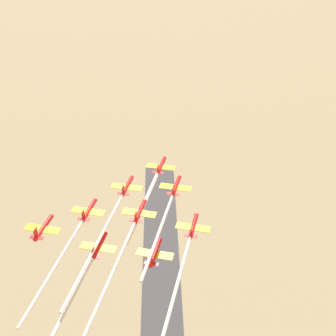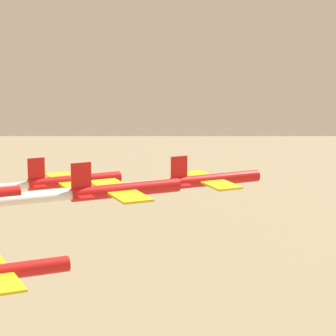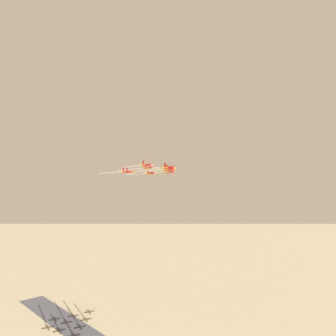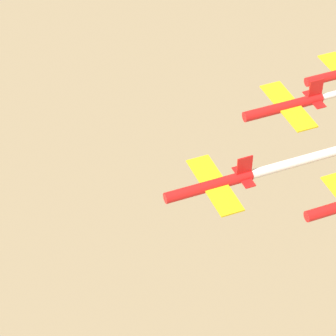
# 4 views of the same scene
# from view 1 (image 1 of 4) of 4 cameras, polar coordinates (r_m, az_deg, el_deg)

# --- Properties ---
(jet_0) EXTENTS (10.81, 11.08, 3.77)m
(jet_0) POSITION_cam_1_polar(r_m,az_deg,el_deg) (166.98, -0.88, 0.22)
(jet_0) COLOR red
(jet_1) EXTENTS (10.81, 11.08, 3.77)m
(jet_1) POSITION_cam_1_polar(r_m,az_deg,el_deg) (157.73, -5.03, -2.26)
(jet_1) COLOR red
(jet_2) EXTENTS (10.81, 11.08, 3.77)m
(jet_2) POSITION_cam_1_polar(r_m,az_deg,el_deg) (152.81, 0.95, -2.30)
(jet_2) COLOR red
(jet_3) EXTENTS (10.81, 11.08, 3.77)m
(jet_3) POSITION_cam_1_polar(r_m,az_deg,el_deg) (150.02, -9.66, -5.16)
(jet_3) COLOR red
(jet_4) EXTENTS (10.81, 11.08, 3.77)m
(jet_4) POSITION_cam_1_polar(r_m,az_deg,el_deg) (143.95, -3.49, -5.40)
(jet_4) COLOR red
(jet_5) EXTENTS (10.81, 11.08, 3.77)m
(jet_5) POSITION_cam_1_polar(r_m,az_deg,el_deg) (142.74, 3.09, -7.16)
(jet_5) COLOR red
(jet_6) EXTENTS (10.81, 11.08, 3.77)m
(jet_6) POSITION_cam_1_polar(r_m,az_deg,el_deg) (141.40, -15.01, -7.10)
(jet_6) COLOR red
(jet_7) EXTENTS (10.81, 11.08, 3.77)m
(jet_7) POSITION_cam_1_polar(r_m,az_deg,el_deg) (137.81, -8.45, -9.44)
(jet_7) COLOR red
(jet_8) EXTENTS (10.81, 11.08, 3.77)m
(jet_8) POSITION_cam_1_polar(r_m,az_deg,el_deg) (133.22, -1.59, -10.35)
(jet_8) COLOR red
(smoke_trail_0) EXTENTS (15.94, 34.64, 1.21)m
(smoke_trail_0) POSITION_cam_1_polar(r_m,az_deg,el_deg) (147.98, -3.00, -4.55)
(smoke_trail_0) COLOR white
(smoke_trail_1) EXTENTS (20.58, 45.95, 0.84)m
(smoke_trail_1) POSITION_cam_1_polar(r_m,az_deg,el_deg) (135.51, -8.74, -9.27)
(smoke_trail_1) COLOR white
(smoke_trail_2) EXTENTS (15.95, 35.22, 0.88)m
(smoke_trail_2) POSITION_cam_1_polar(r_m,az_deg,el_deg) (134.03, -1.17, -8.02)
(smoke_trail_2) COLOR white
(smoke_trail_3) EXTENTS (17.18, 38.18, 0.81)m
(smoke_trail_3) POSITION_cam_1_polar(r_m,az_deg,el_deg) (132.41, -13.68, -11.72)
(smoke_trail_3) COLOR white
(smoke_trail_4) EXTENTS (22.03, 49.31, 0.83)m
(smoke_trail_4) POSITION_cam_1_polar(r_m,az_deg,el_deg) (121.54, -7.62, -14.34)
(smoke_trail_4) COLOR white
(smoke_trail_5) EXTENTS (22.34, 49.83, 0.94)m
(smoke_trail_5) POSITION_cam_1_polar(r_m,az_deg,el_deg) (119.94, 0.34, -16.71)
(smoke_trail_5) COLOR white
(smoke_trail_7) EXTENTS (17.66, 39.01, 0.97)m
(smoke_trail_7) POSITION_cam_1_polar(r_m,az_deg,el_deg) (121.23, -12.81, -17.40)
(smoke_trail_7) COLOR white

